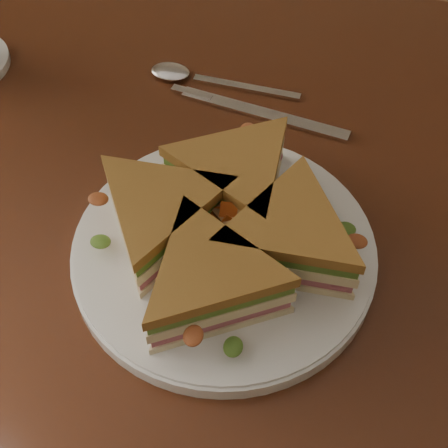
# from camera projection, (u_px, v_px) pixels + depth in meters

# --- Properties ---
(ground) EXTENTS (6.00, 6.00, 0.00)m
(ground) POSITION_uv_depth(u_px,v_px,m) (229.00, 432.00, 1.24)
(ground) COLOR brown
(ground) RESTS_ON ground
(table) EXTENTS (1.20, 0.80, 0.75)m
(table) POSITION_uv_depth(u_px,v_px,m) (233.00, 239.00, 0.73)
(table) COLOR #33160B
(table) RESTS_ON ground
(plate) EXTENTS (0.28, 0.28, 0.02)m
(plate) POSITION_uv_depth(u_px,v_px,m) (224.00, 251.00, 0.59)
(plate) COLOR white
(plate) RESTS_ON table
(sandwich_wedges) EXTENTS (0.27, 0.27, 0.06)m
(sandwich_wedges) POSITION_uv_depth(u_px,v_px,m) (224.00, 227.00, 0.56)
(sandwich_wedges) COLOR beige
(sandwich_wedges) RESTS_ON plate
(crisps_mound) EXTENTS (0.09, 0.09, 0.05)m
(crisps_mound) POSITION_uv_depth(u_px,v_px,m) (224.00, 230.00, 0.56)
(crisps_mound) COLOR #B74917
(crisps_mound) RESTS_ON plate
(spoon) EXTENTS (0.18, 0.03, 0.01)m
(spoon) POSITION_uv_depth(u_px,v_px,m) (189.00, 76.00, 0.75)
(spoon) COLOR silver
(spoon) RESTS_ON table
(knife) EXTENTS (0.22, 0.04, 0.00)m
(knife) POSITION_uv_depth(u_px,v_px,m) (252.00, 111.00, 0.71)
(knife) COLOR silver
(knife) RESTS_ON table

